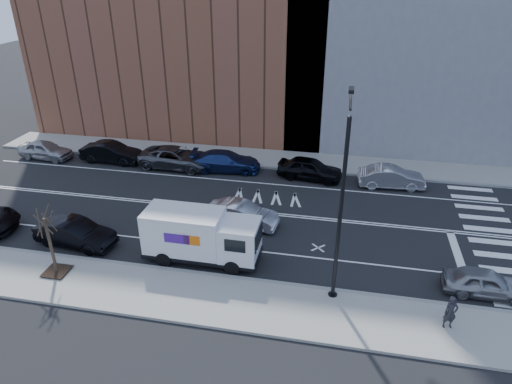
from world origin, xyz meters
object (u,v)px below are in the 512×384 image
at_px(fedex_van, 201,236).
at_px(far_parked_b, 111,152).
at_px(pedestrian, 451,312).
at_px(driving_sedan, 241,214).
at_px(near_parked_front, 485,283).
at_px(far_parked_a, 45,150).

xyz_separation_m(fedex_van, far_parked_b, (-11.11, 11.47, -0.69)).
relative_size(fedex_van, far_parked_b, 1.29).
height_order(fedex_van, far_parked_b, fedex_van).
bearing_deg(pedestrian, far_parked_b, 136.73).
height_order(fedex_van, driving_sedan, fedex_van).
bearing_deg(near_parked_front, far_parked_b, 67.04).
relative_size(far_parked_a, driving_sedan, 0.98).
bearing_deg(far_parked_b, near_parked_front, -112.79).
bearing_deg(driving_sedan, near_parked_front, -100.44).
height_order(far_parked_a, pedestrian, pedestrian).
xyz_separation_m(far_parked_a, driving_sedan, (18.01, -7.16, -0.01)).
xyz_separation_m(fedex_van, far_parked_a, (-16.70, 11.07, -0.74)).
xyz_separation_m(driving_sedan, near_parked_front, (12.94, -4.03, -0.06)).
height_order(near_parked_front, pedestrian, pedestrian).
bearing_deg(far_parked_a, near_parked_front, -105.31).
height_order(far_parked_b, driving_sedan, far_parked_b).
distance_m(fedex_van, near_parked_front, 14.27).
bearing_deg(fedex_van, far_parked_b, 134.48).
height_order(fedex_van, far_parked_a, fedex_van).
distance_m(fedex_van, far_parked_a, 20.05).
xyz_separation_m(far_parked_a, near_parked_front, (30.95, -11.18, -0.07)).
distance_m(far_parked_a, driving_sedan, 19.38).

